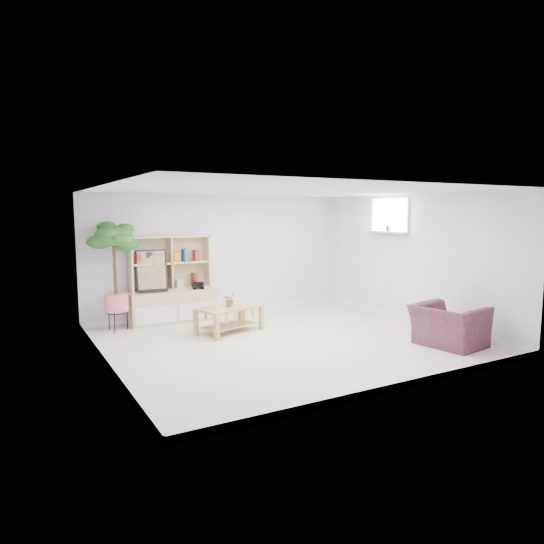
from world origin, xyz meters
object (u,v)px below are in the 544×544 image
storage_unit (172,279)px  armchair (449,323)px  coffee_table (229,319)px  floor_tree (115,277)px

storage_unit → armchair: (3.20, -3.70, -0.45)m
coffee_table → floor_tree: (-1.67, 1.05, 0.73)m
floor_tree → storage_unit: bearing=10.1°
coffee_table → armchair: (2.60, -2.46, 0.14)m
storage_unit → coffee_table: storage_unit is taller
coffee_table → floor_tree: size_ratio=0.58×
floor_tree → coffee_table: bearing=-32.1°
storage_unit → floor_tree: size_ratio=0.85×
storage_unit → coffee_table: (0.60, -1.24, -0.59)m
storage_unit → floor_tree: (-1.07, -0.19, 0.14)m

